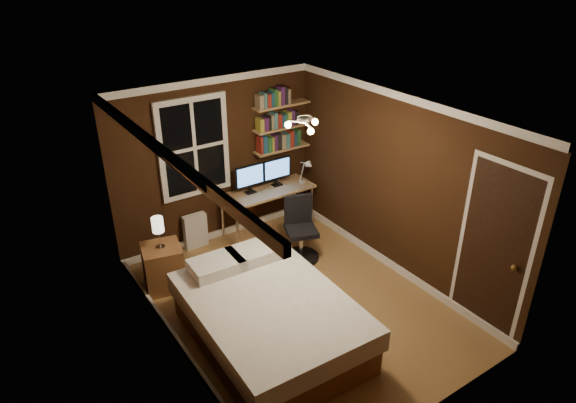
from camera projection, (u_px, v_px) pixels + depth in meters
floor at (297, 303)px, 6.57m from camera, size 4.20×4.20×0.00m
wall_back at (216, 161)px, 7.56m from camera, size 3.20×0.04×2.50m
wall_left at (169, 260)px, 5.21m from camera, size 0.04×4.20×2.50m
wall_right at (397, 185)px, 6.81m from camera, size 0.04×4.20×2.50m
ceiling at (299, 114)px, 5.44m from camera, size 3.20×4.20×0.02m
window at (194, 147)px, 7.22m from camera, size 1.06×0.06×1.46m
door at (493, 252)px, 5.76m from camera, size 0.03×0.82×2.05m
door_knob at (514, 267)px, 5.53m from camera, size 0.06×0.06×0.06m
ceiling_fixture at (305, 126)px, 5.41m from camera, size 0.44×0.44×0.18m
bookshelf_lower at (282, 149)px, 8.01m from camera, size 0.92×0.22×0.03m
books_row_lower at (282, 141)px, 7.95m from camera, size 0.66×0.16×0.23m
bookshelf_middle at (282, 127)px, 7.85m from camera, size 0.92×0.22×0.03m
books_row_middle at (282, 119)px, 7.79m from camera, size 0.66×0.16×0.23m
bookshelf_upper at (281, 105)px, 7.69m from camera, size 0.92×0.22×0.03m
books_row_upper at (281, 96)px, 7.63m from camera, size 0.54×0.16×0.23m
bed at (269, 318)px, 5.82m from camera, size 1.65×2.25×0.74m
nightstand at (163, 267)px, 6.76m from camera, size 0.58×0.58×0.61m
bedside_lamp at (159, 233)px, 6.52m from camera, size 0.15×0.15×0.44m
radiator at (195, 231)px, 7.69m from camera, size 0.36×0.12×0.53m
desk at (268, 194)px, 7.96m from camera, size 1.48×0.56×0.70m
monitor_left at (250, 179)px, 7.75m from camera, size 0.49×0.12×0.46m
monitor_right at (277, 172)px, 7.99m from camera, size 0.49×0.12×0.46m
desk_lamp at (305, 171)px, 8.04m from camera, size 0.14×0.32×0.44m
office_chair at (300, 236)px, 7.38m from camera, size 0.54×0.54×0.94m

